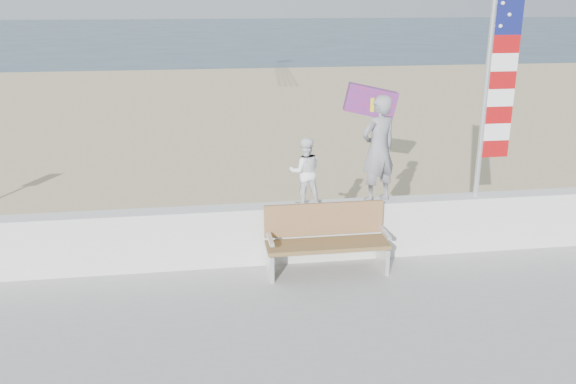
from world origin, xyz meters
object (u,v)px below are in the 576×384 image
(bench, at_px, (326,238))
(child, at_px, (305,171))
(flag, at_px, (495,74))
(adult, at_px, (378,149))

(bench, bearing_deg, child, 118.41)
(child, height_order, flag, flag)
(child, relative_size, bench, 0.57)
(child, relative_size, flag, 0.29)
(flag, bearing_deg, adult, 179.99)
(flag, bearing_deg, bench, -170.21)
(child, xyz_separation_m, bench, (0.25, -0.45, -0.91))
(bench, bearing_deg, flag, 9.79)
(child, xyz_separation_m, flag, (2.88, -0.00, 1.40))
(bench, height_order, flag, flag)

